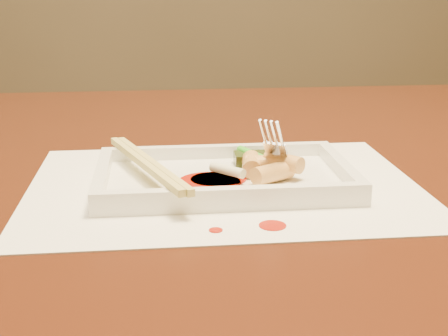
{
  "coord_description": "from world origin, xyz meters",
  "views": [
    {
      "loc": [
        0.03,
        -0.73,
        0.96
      ],
      "look_at": [
        0.09,
        -0.12,
        0.77
      ],
      "focal_mm": 50.0,
      "sensor_mm": 36.0,
      "label": 1
    }
  ],
  "objects": [
    {
      "name": "scallion_white",
      "position": [
        0.1,
        -0.13,
        0.77
      ],
      "size": [
        0.04,
        0.04,
        0.01
      ],
      "primitive_type": "cylinder",
      "rotation": [
        1.57,
        0.0,
        0.79
      ],
      "color": "#EAEACC",
      "rests_on": "plate_base"
    },
    {
      "name": "rice_cake_1",
      "position": [
        0.14,
        -0.14,
        0.77
      ],
      "size": [
        0.05,
        0.04,
        0.02
      ],
      "primitive_type": "cylinder",
      "rotation": [
        1.57,
        0.0,
        2.11
      ],
      "color": "#E9BF6C",
      "rests_on": "plate_base"
    },
    {
      "name": "rice_cake_3",
      "position": [
        0.12,
        -0.11,
        0.77
      ],
      "size": [
        0.03,
        0.04,
        0.02
      ],
      "primitive_type": "cylinder",
      "rotation": [
        1.57,
        0.0,
        3.01
      ],
      "color": "#E9BF6C",
      "rests_on": "plate_base"
    },
    {
      "name": "rice_cake_0",
      "position": [
        0.14,
        -0.11,
        0.77
      ],
      "size": [
        0.05,
        0.03,
        0.02
      ],
      "primitive_type": "cylinder",
      "rotation": [
        1.57,
        0.0,
        1.24
      ],
      "color": "#E9BF6C",
      "rests_on": "plate_base"
    },
    {
      "name": "sauce_blob_1",
      "position": [
        0.08,
        -0.13,
        0.76
      ],
      "size": [
        0.06,
        0.06,
        0.0
      ],
      "primitive_type": "cylinder",
      "color": "#A11304",
      "rests_on": "plate_base"
    },
    {
      "name": "chopstick_a",
      "position": [
        0.01,
        -0.12,
        0.78
      ],
      "size": [
        0.08,
        0.19,
        0.01
      ],
      "primitive_type": "cube",
      "rotation": [
        0.0,
        0.0,
        0.35
      ],
      "color": "#CCBE66",
      "rests_on": "plate_rim_near"
    },
    {
      "name": "rice_cake_2",
      "position": [
        0.16,
        -0.13,
        0.78
      ],
      "size": [
        0.04,
        0.04,
        0.02
      ],
      "primitive_type": "cylinder",
      "rotation": [
        1.57,
        0.0,
        0.74
      ],
      "color": "#E9BF6C",
      "rests_on": "plate_base"
    },
    {
      "name": "sauce_blob_0",
      "position": [
        0.08,
        -0.13,
        0.76
      ],
      "size": [
        0.05,
        0.05,
        0.0
      ],
      "primitive_type": "cylinder",
      "color": "#A11304",
      "rests_on": "plate_base"
    },
    {
      "name": "sauce_splatter_b",
      "position": [
        0.07,
        -0.24,
        0.75
      ],
      "size": [
        0.01,
        0.01,
        0.0
      ],
      "primitive_type": "cylinder",
      "color": "#A11304",
      "rests_on": "placemat"
    },
    {
      "name": "plate_rim_near",
      "position": [
        0.09,
        -0.19,
        0.77
      ],
      "size": [
        0.26,
        0.01,
        0.01
      ],
      "primitive_type": "cube",
      "color": "white",
      "rests_on": "plate_base"
    },
    {
      "name": "sauce_blob_2",
      "position": [
        0.09,
        -0.13,
        0.76
      ],
      "size": [
        0.05,
        0.05,
        0.0
      ],
      "primitive_type": "cylinder",
      "color": "#A11304",
      "rests_on": "plate_base"
    },
    {
      "name": "plate_rim_left",
      "position": [
        -0.03,
        -0.12,
        0.77
      ],
      "size": [
        0.01,
        0.14,
        0.01
      ],
      "primitive_type": "cube",
      "color": "white",
      "rests_on": "plate_base"
    },
    {
      "name": "fork",
      "position": [
        0.16,
        -0.1,
        0.83
      ],
      "size": [
        0.09,
        0.1,
        0.14
      ],
      "primitive_type": null,
      "color": "silver",
      "rests_on": "plate_base"
    },
    {
      "name": "placemat",
      "position": [
        0.09,
        -0.12,
        0.75
      ],
      "size": [
        0.4,
        0.3,
        0.0
      ],
      "primitive_type": "cube",
      "color": "white",
      "rests_on": "table"
    },
    {
      "name": "chopstick_b",
      "position": [
        0.02,
        -0.12,
        0.78
      ],
      "size": [
        0.08,
        0.19,
        0.01
      ],
      "primitive_type": "cube",
      "rotation": [
        0.0,
        0.0,
        0.35
      ],
      "color": "#CCBE66",
      "rests_on": "plate_rim_near"
    },
    {
      "name": "table",
      "position": [
        0.0,
        0.0,
        0.65
      ],
      "size": [
        1.4,
        0.9,
        0.75
      ],
      "color": "black",
      "rests_on": "ground"
    },
    {
      "name": "sauce_splatter_a",
      "position": [
        0.12,
        -0.23,
        0.75
      ],
      "size": [
        0.02,
        0.02,
        0.0
      ],
      "primitive_type": "cylinder",
      "color": "#A11304",
      "rests_on": "placemat"
    },
    {
      "name": "plate_rim_far",
      "position": [
        0.09,
        -0.05,
        0.77
      ],
      "size": [
        0.26,
        0.01,
        0.01
      ],
      "primitive_type": "cube",
      "color": "white",
      "rests_on": "plate_base"
    },
    {
      "name": "scallion_green",
      "position": [
        0.14,
        -0.1,
        0.77
      ],
      "size": [
        0.04,
        0.08,
        0.01
      ],
      "primitive_type": "cylinder",
      "rotation": [
        1.57,
        0.0,
        0.43
      ],
      "color": "green",
      "rests_on": "plate_base"
    },
    {
      "name": "plate_rim_right",
      "position": [
        0.22,
        -0.12,
        0.77
      ],
      "size": [
        0.01,
        0.14,
        0.01
      ],
      "primitive_type": "cube",
      "color": "white",
      "rests_on": "plate_base"
    },
    {
      "name": "plate_base",
      "position": [
        0.09,
        -0.12,
        0.76
      ],
      "size": [
        0.26,
        0.16,
        0.01
      ],
      "primitive_type": "cube",
      "color": "white",
      "rests_on": "placemat"
    },
    {
      "name": "veg_piece",
      "position": [
        0.13,
        -0.08,
        0.77
      ],
      "size": [
        0.04,
        0.03,
        0.01
      ],
      "primitive_type": "cube",
      "rotation": [
        0.0,
        0.0,
        -0.01
      ],
      "color": "black",
      "rests_on": "plate_base"
    }
  ]
}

